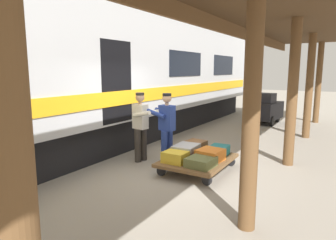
{
  "coord_description": "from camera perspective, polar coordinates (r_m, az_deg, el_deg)",
  "views": [
    {
      "loc": [
        -3.09,
        5.74,
        2.24
      ],
      "look_at": [
        0.28,
        0.1,
        1.15
      ],
      "focal_mm": 32.2,
      "sensor_mm": 36.0,
      "label": 1
    }
  ],
  "objects": [
    {
      "name": "ground_plane",
      "position": [
        6.89,
        2.44,
        -9.55
      ],
      "size": [
        60.0,
        60.0,
        0.0
      ],
      "primitive_type": "plane",
      "color": "gray"
    },
    {
      "name": "platform_canopy",
      "position": [
        5.94,
        20.27,
        18.91
      ],
      "size": [
        3.2,
        17.9,
        3.56
      ],
      "color": "brown",
      "rests_on": "ground_plane"
    },
    {
      "name": "train_car",
      "position": [
        8.58,
        -17.34,
        7.81
      ],
      "size": [
        3.02,
        20.9,
        4.0
      ],
      "color": "#B7BABF",
      "rests_on": "ground_plane"
    },
    {
      "name": "luggage_cart",
      "position": [
        6.85,
        5.66,
        -7.61
      ],
      "size": [
        1.32,
        1.76,
        0.28
      ],
      "color": "brown",
      "rests_on": "ground_plane"
    },
    {
      "name": "suitcase_teal_softside",
      "position": [
        7.12,
        9.52,
        -5.76
      ],
      "size": [
        0.43,
        0.59,
        0.22
      ],
      "primitive_type": "cube",
      "rotation": [
        0.0,
        0.0,
        0.06
      ],
      "color": "#1E666B",
      "rests_on": "luggage_cart"
    },
    {
      "name": "suitcase_orange_carryall",
      "position": [
        6.69,
        8.0,
        -6.58
      ],
      "size": [
        0.56,
        0.59,
        0.25
      ],
      "primitive_type": "cube",
      "rotation": [
        0.0,
        0.0,
        -0.11
      ],
      "color": "#CC6B23",
      "rests_on": "luggage_cart"
    },
    {
      "name": "suitcase_brown_leather",
      "position": [
        7.34,
        5.19,
        -4.99
      ],
      "size": [
        0.49,
        0.5,
        0.27
      ],
      "primitive_type": "cube",
      "rotation": [
        0.0,
        0.0,
        -0.1
      ],
      "color": "brown",
      "rests_on": "luggage_cart"
    },
    {
      "name": "suitcase_olive_duffel",
      "position": [
        6.27,
        6.26,
        -7.92
      ],
      "size": [
        0.55,
        0.58,
        0.19
      ],
      "primitive_type": "cube",
      "rotation": [
        0.0,
        0.0,
        -0.07
      ],
      "color": "brown",
      "rests_on": "luggage_cart"
    },
    {
      "name": "suitcase_yellow_case",
      "position": [
        6.52,
        1.47,
        -6.98
      ],
      "size": [
        0.5,
        0.45,
        0.24
      ],
      "primitive_type": "cube",
      "rotation": [
        0.0,
        0.0,
        -0.02
      ],
      "color": "gold",
      "rests_on": "luggage_cart"
    },
    {
      "name": "suitcase_gray_aluminum",
      "position": [
        6.92,
        3.44,
        -5.84
      ],
      "size": [
        0.51,
        0.64,
        0.28
      ],
      "primitive_type": "cube",
      "rotation": [
        0.0,
        0.0,
        0.04
      ],
      "color": "#9EA0A5",
      "rests_on": "luggage_cart"
    },
    {
      "name": "porter_in_overalls",
      "position": [
        7.19,
        -0.33,
        -1.1
      ],
      "size": [
        0.7,
        0.48,
        1.7
      ],
      "color": "navy",
      "rests_on": "ground_plane"
    },
    {
      "name": "porter_by_door",
      "position": [
        7.39,
        -5.14,
        -0.85
      ],
      "size": [
        0.71,
        0.51,
        1.7
      ],
      "color": "#332D28",
      "rests_on": "ground_plane"
    },
    {
      "name": "baggage_tug",
      "position": [
        13.39,
        17.72,
        2.07
      ],
      "size": [
        1.3,
        1.82,
        1.3
      ],
      "color": "black",
      "rests_on": "ground_plane"
    }
  ]
}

